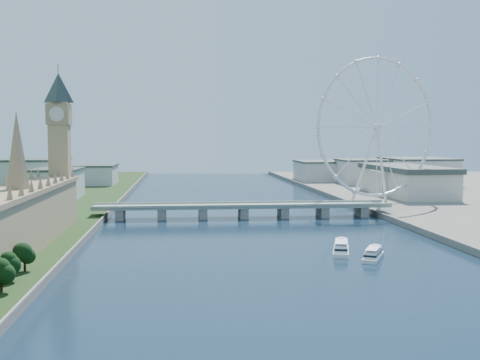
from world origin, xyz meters
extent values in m
cube|color=tan|center=(-128.00, 170.00, 17.00)|extent=(24.00, 200.00, 28.00)
cone|color=#937A59|center=(-128.00, 170.00, 53.00)|extent=(12.00, 12.00, 40.00)
cube|color=tan|center=(-128.00, 278.00, 43.00)|extent=(13.00, 13.00, 80.00)
cube|color=#937A59|center=(-128.00, 278.00, 75.00)|extent=(15.00, 15.00, 14.00)
pyramid|color=#2D3833|center=(-128.00, 278.00, 103.00)|extent=(20.02, 20.02, 20.00)
cube|color=gray|center=(0.00, 300.00, 8.50)|extent=(220.00, 22.00, 2.00)
cube|color=gray|center=(-90.00, 300.00, 3.75)|extent=(6.00, 20.00, 7.50)
cube|color=gray|center=(-60.00, 300.00, 3.75)|extent=(6.00, 20.00, 7.50)
cube|color=gray|center=(-30.00, 300.00, 3.75)|extent=(6.00, 20.00, 7.50)
cube|color=gray|center=(0.00, 300.00, 3.75)|extent=(6.00, 20.00, 7.50)
cube|color=gray|center=(30.00, 300.00, 3.75)|extent=(6.00, 20.00, 7.50)
cube|color=gray|center=(60.00, 300.00, 3.75)|extent=(6.00, 20.00, 7.50)
cube|color=gray|center=(90.00, 300.00, 3.75)|extent=(6.00, 20.00, 7.50)
torus|color=silver|center=(120.00, 355.00, 68.00)|extent=(113.60, 39.12, 118.60)
cylinder|color=silver|center=(120.00, 355.00, 68.00)|extent=(7.25, 6.61, 6.00)
cube|color=gray|center=(117.00, 365.00, 4.00)|extent=(14.00, 10.00, 2.00)
cube|color=beige|center=(-160.00, 430.00, 16.00)|extent=(40.00, 60.00, 26.00)
cube|color=beige|center=(-200.00, 520.00, 19.00)|extent=(60.00, 80.00, 32.00)
cube|color=beige|center=(-150.00, 600.00, 14.00)|extent=(50.00, 70.00, 22.00)
cube|color=beige|center=(180.00, 580.00, 17.00)|extent=(60.00, 60.00, 28.00)
cube|color=beige|center=(240.00, 560.00, 18.00)|extent=(70.00, 90.00, 30.00)
cube|color=beige|center=(140.00, 640.00, 15.00)|extent=(60.00, 80.00, 24.00)
camera|label=1|loc=(-46.69, -141.38, 59.06)|focal=45.00mm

